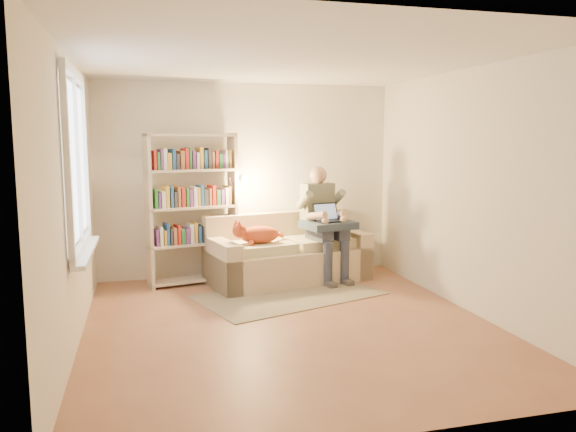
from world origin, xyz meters
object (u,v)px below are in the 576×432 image
object	(u,v)px
person	(323,217)
laptop	(329,217)
sofa	(287,257)
cat	(256,234)
bookshelf	(192,201)

from	to	relation	value
person	laptop	bearing A→B (deg)	-83.41
person	laptop	xyz separation A→B (m)	(0.04, -0.13, 0.02)
sofa	cat	bearing A→B (deg)	-165.27
person	laptop	distance (m)	0.14
sofa	person	bearing A→B (deg)	-19.11
person	laptop	world-z (taller)	person
laptop	bookshelf	size ratio (longest dim) A/B	0.21
cat	sofa	bearing A→B (deg)	14.73
person	cat	world-z (taller)	person
laptop	bookshelf	xyz separation A→B (m)	(-1.72, 0.35, 0.21)
laptop	bookshelf	distance (m)	1.77
laptop	person	bearing A→B (deg)	96.59
cat	laptop	world-z (taller)	laptop
sofa	laptop	size ratio (longest dim) A/B	5.50
sofa	bookshelf	xyz separation A→B (m)	(-1.21, 0.16, 0.75)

